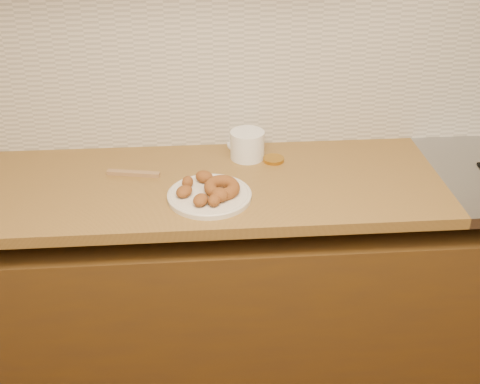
% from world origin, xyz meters
% --- Properties ---
extents(wall_back, '(4.00, 0.02, 2.70)m').
position_xyz_m(wall_back, '(0.00, 2.00, 1.35)').
color(wall_back, '#B9A790').
rests_on(wall_back, ground).
extents(base_cabinet, '(3.60, 0.60, 0.77)m').
position_xyz_m(base_cabinet, '(0.00, 1.69, 0.39)').
color(base_cabinet, '#553511').
rests_on(base_cabinet, floor).
extents(butcher_block, '(2.30, 0.62, 0.04)m').
position_xyz_m(butcher_block, '(-0.65, 1.69, 0.88)').
color(butcher_block, olive).
rests_on(butcher_block, base_cabinet).
extents(backsplash, '(3.60, 0.02, 0.60)m').
position_xyz_m(backsplash, '(0.00, 1.99, 1.20)').
color(backsplash, beige).
rests_on(backsplash, wall_back).
extents(donut_plate, '(0.28, 0.28, 0.02)m').
position_xyz_m(donut_plate, '(-0.32, 1.57, 0.91)').
color(donut_plate, silver).
rests_on(donut_plate, butcher_block).
extents(ring_donut, '(0.16, 0.16, 0.05)m').
position_xyz_m(ring_donut, '(-0.27, 1.57, 0.94)').
color(ring_donut, brown).
rests_on(ring_donut, donut_plate).
extents(fried_dough_chunks, '(0.19, 0.22, 0.04)m').
position_xyz_m(fried_dough_chunks, '(-0.34, 1.56, 0.94)').
color(fried_dough_chunks, brown).
rests_on(fried_dough_chunks, donut_plate).
extents(plastic_tub, '(0.13, 0.13, 0.10)m').
position_xyz_m(plastic_tub, '(-0.17, 1.86, 0.95)').
color(plastic_tub, white).
rests_on(plastic_tub, butcher_block).
extents(tub_lid, '(0.15, 0.15, 0.01)m').
position_xyz_m(tub_lid, '(-0.17, 1.96, 0.90)').
color(tub_lid, white).
rests_on(tub_lid, butcher_block).
extents(brass_jar_lid, '(0.09, 0.09, 0.01)m').
position_xyz_m(brass_jar_lid, '(-0.07, 1.82, 0.91)').
color(brass_jar_lid, '#BE8629').
rests_on(brass_jar_lid, butcher_block).
extents(wooden_utensil, '(0.19, 0.06, 0.01)m').
position_xyz_m(wooden_utensil, '(-0.58, 1.75, 0.91)').
color(wooden_utensil, '#976F47').
rests_on(wooden_utensil, butcher_block).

